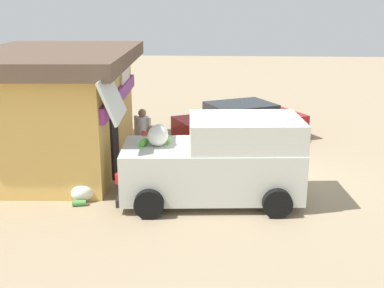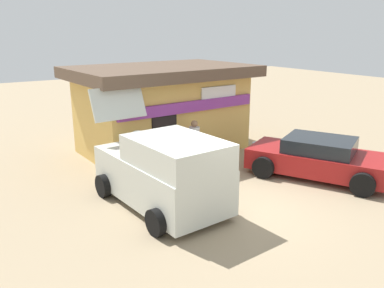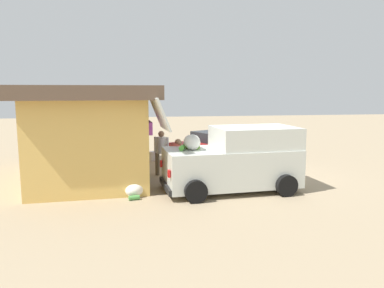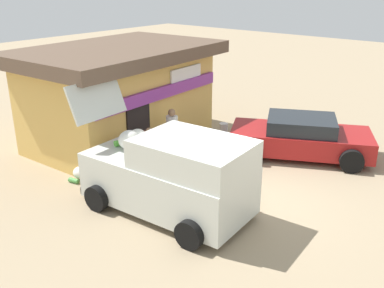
{
  "view_description": "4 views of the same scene",
  "coord_description": "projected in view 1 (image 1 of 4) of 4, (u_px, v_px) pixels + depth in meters",
  "views": [
    {
      "loc": [
        -11.45,
        0.97,
        4.25
      ],
      "look_at": [
        0.55,
        1.72,
        0.73
      ],
      "focal_mm": 44.8,
      "sensor_mm": 36.0,
      "label": 1
    },
    {
      "loc": [
        -5.81,
        -7.18,
        4.31
      ],
      "look_at": [
        0.27,
        2.26,
        1.09
      ],
      "focal_mm": 37.08,
      "sensor_mm": 36.0,
      "label": 2
    },
    {
      "loc": [
        -11.73,
        4.01,
        2.96
      ],
      "look_at": [
        0.91,
        1.98,
        1.09
      ],
      "focal_mm": 34.22,
      "sensor_mm": 36.0,
      "label": 3
    },
    {
      "loc": [
        -7.94,
        -5.01,
        5.13
      ],
      "look_at": [
        0.24,
        1.78,
        1.01
      ],
      "focal_mm": 40.83,
      "sensor_mm": 36.0,
      "label": 4
    }
  ],
  "objects": [
    {
      "name": "storefront_bar",
      "position": [
        57.0,
        105.0,
        12.97
      ],
      "size": [
        6.58,
        4.5,
        3.1
      ],
      "color": "#E0B259",
      "rests_on": "ground_plane"
    },
    {
      "name": "vendor_standing",
      "position": [
        143.0,
        133.0,
        12.88
      ],
      "size": [
        0.47,
        0.5,
        1.58
      ],
      "color": "#726047",
      "rests_on": "ground_plane"
    },
    {
      "name": "paint_bucket",
      "position": [
        152.0,
        132.0,
        15.77
      ],
      "size": [
        0.3,
        0.3,
        0.39
      ],
      "primitive_type": "cylinder",
      "color": "silver",
      "rests_on": "ground_plane"
    },
    {
      "name": "customer_bending",
      "position": [
        142.0,
        151.0,
        11.46
      ],
      "size": [
        0.65,
        0.7,
        1.46
      ],
      "color": "#726047",
      "rests_on": "ground_plane"
    },
    {
      "name": "delivery_van",
      "position": [
        217.0,
        160.0,
        10.59
      ],
      "size": [
        2.39,
        4.38,
        2.78
      ],
      "color": "silver",
      "rests_on": "ground_plane"
    },
    {
      "name": "ground_plane",
      "position": [
        258.0,
        179.0,
        12.1
      ],
      "size": [
        60.0,
        60.0,
        0.0
      ],
      "primitive_type": "plane",
      "color": "#9E896B"
    },
    {
      "name": "unloaded_banana_pile",
      "position": [
        83.0,
        193.0,
        10.76
      ],
      "size": [
        0.79,
        0.74,
        0.38
      ],
      "color": "silver",
      "rests_on": "ground_plane"
    },
    {
      "name": "parked_sedan",
      "position": [
        240.0,
        122.0,
        15.42
      ],
      "size": [
        3.49,
        4.47,
        1.21
      ],
      "color": "maroon",
      "rests_on": "ground_plane"
    }
  ]
}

